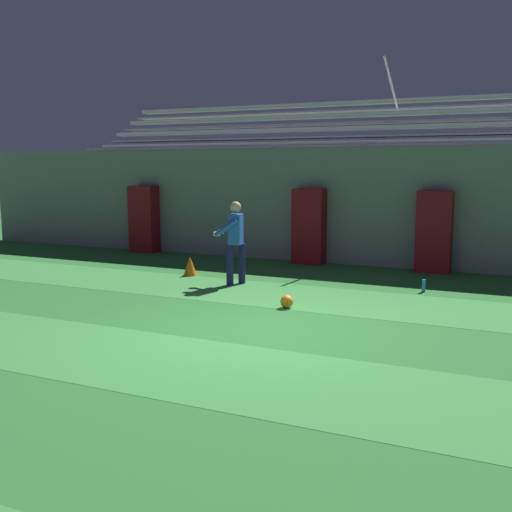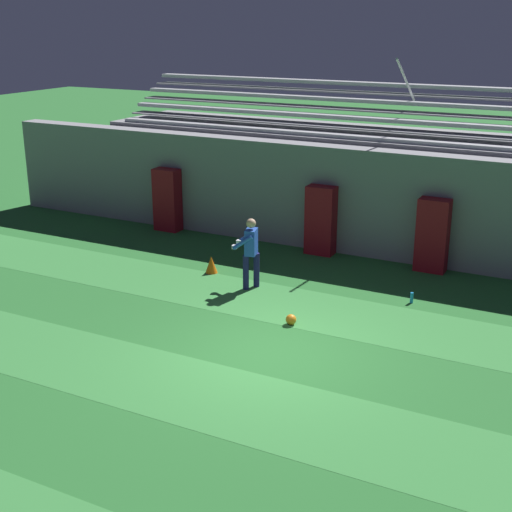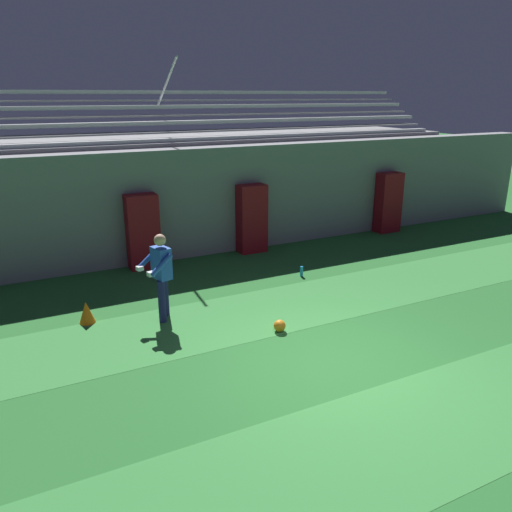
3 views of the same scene
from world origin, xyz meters
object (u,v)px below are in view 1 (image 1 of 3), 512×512
padding_pillar_gate_right (434,232)px  soccer_ball (287,302)px  padding_pillar_far_left (144,219)px  traffic_cone (190,266)px  goalkeeper (235,237)px  padding_pillar_gate_left (309,226)px  water_bottle (424,286)px

padding_pillar_gate_right → soccer_ball: 4.94m
padding_pillar_far_left → traffic_cone: bearing=-40.9°
goalkeeper → traffic_cone: goalkeeper is taller
padding_pillar_gate_left → padding_pillar_gate_right: bearing=0.0°
padding_pillar_gate_left → traffic_cone: 3.26m
padding_pillar_far_left → soccer_ball: padding_pillar_far_left is taller
goalkeeper → traffic_cone: (-1.33, 0.47, -0.74)m
water_bottle → padding_pillar_far_left: bearing=164.0°
padding_pillar_gate_left → goalkeeper: (-0.46, -3.09, 0.04)m
padding_pillar_far_left → soccer_ball: (6.08, -4.57, -0.80)m
goalkeeper → water_bottle: goalkeeper is taller
traffic_cone → padding_pillar_far_left: bearing=139.1°
soccer_ball → water_bottle: bearing=50.6°
padding_pillar_gate_right → soccer_ball: bearing=-110.4°
padding_pillar_gate_right → water_bottle: bearing=-85.6°
padding_pillar_far_left → traffic_cone: size_ratio=4.35×
water_bottle → goalkeeper: bearing=-167.3°
padding_pillar_gate_right → traffic_cone: bearing=-151.0°
soccer_ball → padding_pillar_gate_right: bearing=69.6°
padding_pillar_gate_left → padding_pillar_far_left: (-4.83, 0.00, 0.00)m
traffic_cone → water_bottle: bearing=4.0°
soccer_ball → traffic_cone: 3.61m
padding_pillar_far_left → traffic_cone: 4.08m
goalkeeper → soccer_ball: goalkeeper is taller
padding_pillar_gate_left → soccer_ball: 4.80m
padding_pillar_gate_left → padding_pillar_gate_right: 2.95m
padding_pillar_gate_right → soccer_ball: size_ratio=8.31×
padding_pillar_gate_left → soccer_ball: size_ratio=8.31×
padding_pillar_gate_left → soccer_ball: bearing=-74.7°
goalkeeper → water_bottle: size_ratio=6.96×
goalkeeper → water_bottle: (3.59, 0.81, -0.83)m
padding_pillar_far_left → goalkeeper: size_ratio=1.09×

